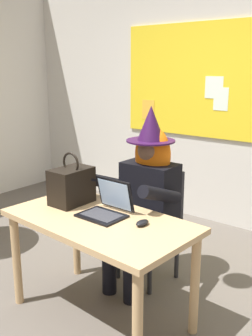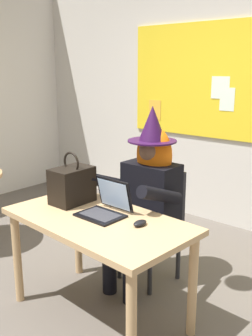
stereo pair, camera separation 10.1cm
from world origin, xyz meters
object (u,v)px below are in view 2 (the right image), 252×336
at_px(laptop, 106,207).
at_px(desk_main, 98,232).
at_px(computer_mouse, 140,223).
at_px(handbag, 72,185).
at_px(person_costumed, 147,188).
at_px(chair_at_desk, 156,218).

bearing_deg(laptop, desk_main, -87.13).
height_order(computer_mouse, handbag, handbag).
xyz_separation_m(desk_main, laptop, (-0.00, 0.08, 0.15)).
bearing_deg(desk_main, person_costumed, 94.71).
relative_size(laptop, handbag, 0.79).
distance_m(chair_at_desk, computer_mouse, 0.75).
relative_size(desk_main, computer_mouse, 12.45).
relative_size(chair_at_desk, handbag, 2.39).
bearing_deg(chair_at_desk, handbag, -21.53).
xyz_separation_m(desk_main, person_costumed, (-0.05, 0.58, 0.16)).
relative_size(person_costumed, laptop, 4.71).
height_order(laptop, handbag, handbag).
bearing_deg(person_costumed, desk_main, 4.23).
height_order(desk_main, computer_mouse, computer_mouse).
bearing_deg(laptop, computer_mouse, 0.54).
xyz_separation_m(laptop, computer_mouse, (0.29, -0.00, -0.04)).
xyz_separation_m(computer_mouse, handbag, (-0.64, 0.02, 0.12)).
height_order(chair_at_desk, computer_mouse, chair_at_desk).
height_order(desk_main, chair_at_desk, chair_at_desk).
bearing_deg(handbag, person_costumed, 58.12).
relative_size(desk_main, chair_at_desk, 1.44).
bearing_deg(computer_mouse, person_costumed, 125.69).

